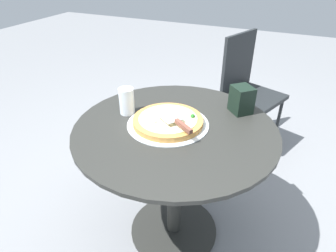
# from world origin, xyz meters

# --- Properties ---
(ground_plane) EXTENTS (10.00, 10.00, 0.00)m
(ground_plane) POSITION_xyz_m (0.00, 0.00, 0.00)
(ground_plane) COLOR gray
(patio_table) EXTENTS (0.92, 0.92, 0.69)m
(patio_table) POSITION_xyz_m (0.00, 0.00, 0.51)
(patio_table) COLOR #292A27
(patio_table) RESTS_ON ground
(pizza_on_tray) EXTENTS (0.37, 0.37, 0.05)m
(pizza_on_tray) POSITION_xyz_m (-0.01, -0.04, 0.71)
(pizza_on_tray) COLOR silver
(pizza_on_tray) RESTS_ON patio_table
(pizza_server) EXTENTS (0.16, 0.20, 0.02)m
(pizza_server) POSITION_xyz_m (0.04, 0.02, 0.75)
(pizza_server) COLOR silver
(pizza_server) RESTS_ON pizza_on_tray
(drinking_cup) EXTENTS (0.07, 0.07, 0.13)m
(drinking_cup) POSITION_xyz_m (-0.02, -0.26, 0.76)
(drinking_cup) COLOR white
(drinking_cup) RESTS_ON patio_table
(napkin_dispenser) EXTENTS (0.13, 0.13, 0.13)m
(napkin_dispenser) POSITION_xyz_m (-0.26, 0.24, 0.76)
(napkin_dispenser) COLOR black
(napkin_dispenser) RESTS_ON patio_table
(patio_chair_far) EXTENTS (0.48, 0.48, 0.87)m
(patio_chair_far) POSITION_xyz_m (-1.06, 0.14, 0.50)
(patio_chair_far) COLOR black
(patio_chair_far) RESTS_ON ground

